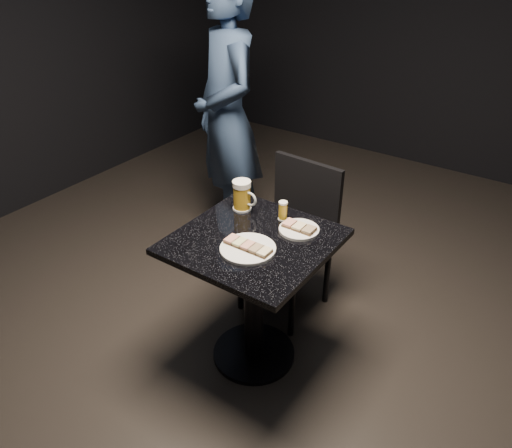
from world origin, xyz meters
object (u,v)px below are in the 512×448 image
object	(u,v)px
table	(254,280)
chair	(293,230)
plate_large	(248,249)
beer_tumbler	(283,211)
plate_small	(299,230)
beer_mug	(242,195)
patron	(227,117)

from	to	relation	value
table	chair	size ratio (longest dim) A/B	0.84
plate_large	beer_tumbler	distance (m)	0.32
plate_small	beer_mug	world-z (taller)	beer_mug
plate_large	beer_tumbler	xyz separation A→B (m)	(-0.02, 0.32, 0.04)
patron	chair	bearing A→B (deg)	5.83
beer_mug	patron	bearing A→B (deg)	132.23
plate_large	beer_mug	bearing A→B (deg)	129.84
beer_mug	chair	distance (m)	0.48
patron	chair	size ratio (longest dim) A/B	2.06
plate_large	chair	bearing A→B (deg)	101.23
plate_large	table	xyz separation A→B (m)	(-0.03, 0.09, -0.25)
beer_tumbler	chair	size ratio (longest dim) A/B	0.11
plate_small	table	distance (m)	0.34
plate_small	patron	world-z (taller)	patron
patron	plate_large	bearing A→B (deg)	-16.15
patron	chair	world-z (taller)	patron
table	beer_tumbler	bearing A→B (deg)	85.92
beer_mug	table	bearing A→B (deg)	-43.49
plate_small	beer_tumbler	bearing A→B (deg)	158.46
beer_tumbler	chair	distance (m)	0.43
table	beer_mug	bearing A→B (deg)	136.51
beer_mug	beer_tumbler	xyz separation A→B (m)	(0.22, 0.03, -0.03)
plate_large	plate_small	xyz separation A→B (m)	(0.11, 0.27, 0.00)
chair	beer_mug	bearing A→B (deg)	-110.28
beer_tumbler	beer_mug	bearing A→B (deg)	-172.01
beer_tumbler	chair	world-z (taller)	chair
patron	chair	distance (m)	0.94
plate_large	chair	xyz separation A→B (m)	(-0.12, 0.61, -0.25)
plate_large	beer_tumbler	bearing A→B (deg)	93.08
patron	beer_tumbler	size ratio (longest dim) A/B	18.65
table	beer_mug	world-z (taller)	beer_mug
patron	beer_mug	bearing A→B (deg)	-15.47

